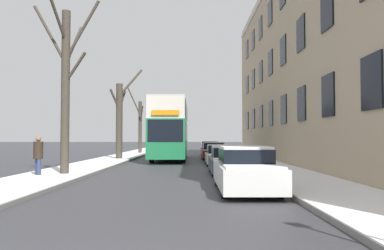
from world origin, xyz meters
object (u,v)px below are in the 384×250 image
at_px(bare_tree_left_1, 121,118).
at_px(parked_car_4, 210,149).
at_px(parked_car_0, 246,170).
at_px(pedestrian_left_sidewalk, 39,155).
at_px(parked_car_3, 214,151).
at_px(parked_car_1, 229,161).
at_px(parked_car_2, 220,155).
at_px(bare_tree_left_0, 67,83).
at_px(double_decker_bus, 171,127).
at_px(bare_tree_left_2, 141,125).
at_px(oncoming_van, 172,141).

bearing_deg(bare_tree_left_1, parked_car_4, 45.86).
xyz_separation_m(parked_car_0, pedestrian_left_sidewalk, (-8.33, 3.83, 0.32)).
bearing_deg(parked_car_0, parked_car_3, 90.00).
distance_m(parked_car_1, parked_car_2, 6.18).
bearing_deg(bare_tree_left_0, double_decker_bus, 72.99).
xyz_separation_m(parked_car_4, pedestrian_left_sidewalk, (-8.33, -20.60, 0.34)).
bearing_deg(parked_car_0, bare_tree_left_2, 104.68).
distance_m(bare_tree_left_1, bare_tree_left_2, 11.39).
bearing_deg(bare_tree_left_2, parked_car_0, -75.32).
bearing_deg(double_decker_bus, bare_tree_left_1, -170.74).
bearing_deg(parked_car_1, bare_tree_left_1, 123.47).
bearing_deg(parked_car_0, double_decker_bus, 101.19).
bearing_deg(bare_tree_left_1, parked_car_0, -66.39).
bearing_deg(parked_car_4, bare_tree_left_2, 152.77).
height_order(parked_car_4, oncoming_van, oncoming_van).
height_order(bare_tree_left_1, parked_car_3, bare_tree_left_1).
xyz_separation_m(bare_tree_left_1, double_decker_bus, (3.91, 0.64, -0.66)).
distance_m(bare_tree_left_0, double_decker_bus, 13.65).
distance_m(bare_tree_left_0, pedestrian_left_sidewalk, 3.40).
xyz_separation_m(bare_tree_left_1, oncoming_van, (2.86, 21.77, -1.97)).
relative_size(parked_car_1, pedestrian_left_sidewalk, 2.30).
height_order(parked_car_2, oncoming_van, oncoming_van).
relative_size(bare_tree_left_0, parked_car_4, 1.91).
bearing_deg(parked_car_2, parked_car_3, 90.00).
bearing_deg(parked_car_0, parked_car_4, 90.00).
distance_m(bare_tree_left_1, parked_car_3, 7.94).
relative_size(parked_car_2, parked_car_3, 1.08).
bearing_deg(parked_car_1, bare_tree_left_2, 108.18).
distance_m(bare_tree_left_0, parked_car_0, 9.37).
bearing_deg(parked_car_1, bare_tree_left_0, -170.90).
xyz_separation_m(parked_car_1, parked_car_2, (-0.00, 6.18, -0.02)).
distance_m(double_decker_bus, pedestrian_left_sidewalk, 14.58).
distance_m(bare_tree_left_2, double_decker_bus, 11.47).
height_order(bare_tree_left_0, parked_car_4, bare_tree_left_0).
distance_m(parked_car_1, parked_car_3, 12.54).
height_order(bare_tree_left_2, parked_car_3, bare_tree_left_2).
distance_m(double_decker_bus, parked_car_0, 17.92).
bearing_deg(bare_tree_left_2, bare_tree_left_1, -89.82).
bearing_deg(parked_car_0, bare_tree_left_1, 113.61).
relative_size(bare_tree_left_1, parked_car_3, 1.79).
bearing_deg(bare_tree_left_1, parked_car_3, 10.80).
relative_size(bare_tree_left_2, oncoming_van, 1.33).
height_order(parked_car_1, parked_car_3, parked_car_3).
height_order(double_decker_bus, parked_car_2, double_decker_bus).
distance_m(parked_car_0, pedestrian_left_sidewalk, 9.17).
xyz_separation_m(bare_tree_left_0, parked_car_2, (7.42, 7.36, -3.59)).
bearing_deg(parked_car_2, pedestrian_left_sidewalk, -135.98).
distance_m(parked_car_2, oncoming_van, 27.12).
relative_size(parked_car_1, oncoming_van, 0.76).
xyz_separation_m(parked_car_3, pedestrian_left_sidewalk, (-8.33, -14.42, 0.36)).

